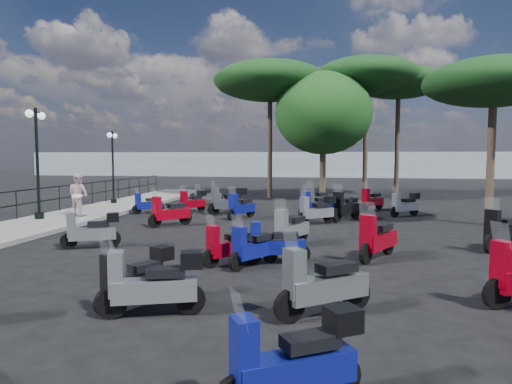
% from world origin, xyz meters
% --- Properties ---
extents(ground, '(120.00, 120.00, 0.00)m').
position_xyz_m(ground, '(0.00, 0.00, 0.00)').
color(ground, black).
rests_on(ground, ground).
extents(sidewalk, '(3.00, 30.00, 0.15)m').
position_xyz_m(sidewalk, '(-6.50, 3.00, 0.07)').
color(sidewalk, slate).
rests_on(sidewalk, ground).
extents(railing, '(0.04, 26.04, 1.10)m').
position_xyz_m(railing, '(-7.80, 2.80, 0.90)').
color(railing, black).
rests_on(railing, sidewalk).
extents(lamp_post_1, '(0.46, 1.23, 4.20)m').
position_xyz_m(lamp_post_1, '(-7.09, 2.45, 2.55)').
color(lamp_post_1, black).
rests_on(lamp_post_1, sidewalk).
extents(lamp_post_2, '(0.39, 1.07, 3.65)m').
position_xyz_m(lamp_post_2, '(-7.08, 8.38, 2.23)').
color(lamp_post_2, black).
rests_on(lamp_post_2, sidewalk).
extents(pedestrian_far, '(0.99, 0.87, 1.70)m').
position_xyz_m(pedestrian_far, '(-6.09, 3.52, 1.00)').
color(pedestrian_far, beige).
rests_on(pedestrian_far, sidewalk).
extents(scooter_2, '(1.13, 1.09, 1.18)m').
position_xyz_m(scooter_2, '(-4.13, 5.75, 0.41)').
color(scooter_2, black).
rests_on(scooter_2, ground).
extents(scooter_3, '(1.50, 1.03, 1.36)m').
position_xyz_m(scooter_3, '(-2.54, 9.66, 0.47)').
color(scooter_3, black).
rests_on(scooter_3, ground).
extents(scooter_4, '(1.65, 0.81, 1.36)m').
position_xyz_m(scooter_4, '(1.21, -6.47, 0.51)').
color(scooter_4, black).
rests_on(scooter_4, ground).
extents(scooter_5, '(0.91, 1.44, 1.25)m').
position_xyz_m(scooter_5, '(0.75, -6.07, 0.47)').
color(scooter_5, black).
rests_on(scooter_5, ground).
extents(scooter_6, '(1.48, 0.90, 1.28)m').
position_xyz_m(scooter_6, '(-2.58, -1.66, 0.48)').
color(scooter_6, black).
rests_on(scooter_6, ground).
extents(scooter_7, '(1.23, 1.40, 1.40)m').
position_xyz_m(scooter_7, '(-1.87, 2.45, 0.49)').
color(scooter_7, black).
rests_on(scooter_7, ground).
extents(scooter_8, '(1.57, 1.30, 1.48)m').
position_xyz_m(scooter_8, '(-0.56, 6.14, 0.56)').
color(scooter_8, black).
rests_on(scooter_8, ground).
extents(scooter_9, '(0.95, 1.45, 1.27)m').
position_xyz_m(scooter_9, '(-2.28, 6.48, 0.48)').
color(scooter_9, black).
rests_on(scooter_9, ground).
extents(scooter_10, '(1.59, 0.68, 1.29)m').
position_xyz_m(scooter_10, '(2.66, -2.63, 0.45)').
color(scooter_10, black).
rests_on(scooter_10, ground).
extents(scooter_11, '(1.10, 1.23, 1.24)m').
position_xyz_m(scooter_11, '(1.60, -2.90, 0.43)').
color(scooter_11, black).
rests_on(scooter_11, ground).
extents(scooter_12, '(1.43, 1.18, 1.35)m').
position_xyz_m(scooter_12, '(3.38, 3.87, 0.51)').
color(scooter_12, black).
rests_on(scooter_12, ground).
extents(scooter_13, '(0.94, 1.54, 1.34)m').
position_xyz_m(scooter_13, '(0.29, 4.81, 0.47)').
color(scooter_13, black).
rests_on(scooter_13, ground).
extents(scooter_14, '(1.14, 1.42, 1.36)m').
position_xyz_m(scooter_14, '(3.22, 8.64, 0.47)').
color(scooter_14, black).
rests_on(scooter_14, ground).
extents(scooter_15, '(1.44, 1.01, 1.29)m').
position_xyz_m(scooter_15, '(3.64, -8.75, 0.49)').
color(scooter_15, black).
rests_on(scooter_15, ground).
extents(scooter_16, '(1.51, 1.21, 1.45)m').
position_xyz_m(scooter_16, '(3.86, -6.01, 0.50)').
color(scooter_16, black).
rests_on(scooter_16, ground).
extents(scooter_17, '(0.97, 1.38, 1.26)m').
position_xyz_m(scooter_17, '(2.21, -3.03, 0.44)').
color(scooter_17, black).
rests_on(scooter_17, ground).
extents(scooter_18, '(0.93, 1.63, 1.39)m').
position_xyz_m(scooter_18, '(2.82, -0.39, 0.48)').
color(scooter_18, black).
rests_on(scooter_18, ground).
extents(scooter_19, '(1.56, 1.02, 1.39)m').
position_xyz_m(scooter_19, '(3.32, 5.75, 0.48)').
color(scooter_19, black).
rests_on(scooter_19, ground).
extents(scooter_20, '(1.13, 1.43, 1.37)m').
position_xyz_m(scooter_20, '(5.73, 8.44, 0.47)').
color(scooter_20, black).
rests_on(scooter_20, ground).
extents(scooter_23, '(1.05, 1.68, 1.47)m').
position_xyz_m(scooter_23, '(5.08, -1.76, 0.51)').
color(scooter_23, black).
rests_on(scooter_23, ground).
extents(scooter_24, '(1.33, 1.43, 1.47)m').
position_xyz_m(scooter_24, '(8.48, -0.05, 0.51)').
color(scooter_24, black).
rests_on(scooter_24, ground).
extents(scooter_25, '(1.34, 1.14, 1.28)m').
position_xyz_m(scooter_25, '(6.96, 6.72, 0.48)').
color(scooter_25, black).
rests_on(scooter_25, ground).
extents(scooter_26, '(1.14, 1.63, 1.49)m').
position_xyz_m(scooter_26, '(4.47, 5.02, 0.52)').
color(scooter_26, black).
rests_on(scooter_26, ground).
extents(broadleaf_tree, '(5.53, 5.53, 7.32)m').
position_xyz_m(broadleaf_tree, '(3.34, 13.27, 4.96)').
color(broadleaf_tree, '#38281E').
rests_on(broadleaf_tree, ground).
extents(pine_0, '(6.01, 6.01, 8.32)m').
position_xyz_m(pine_0, '(5.80, 14.76, 7.24)').
color(pine_0, '#38281E').
rests_on(pine_0, ground).
extents(pine_1, '(5.62, 5.62, 8.04)m').
position_xyz_m(pine_1, '(7.83, 16.41, 7.02)').
color(pine_1, '#38281E').
rests_on(pine_1, ground).
extents(pine_2, '(6.78, 6.78, 8.19)m').
position_xyz_m(pine_2, '(0.13, 14.25, 6.99)').
color(pine_2, '#38281E').
rests_on(pine_2, ground).
extents(pine_3, '(5.00, 5.00, 6.06)m').
position_xyz_m(pine_3, '(9.63, 4.71, 5.17)').
color(pine_3, '#38281E').
rests_on(pine_3, ground).
extents(distant_hills, '(70.00, 8.00, 3.00)m').
position_xyz_m(distant_hills, '(0.00, 45.00, 1.50)').
color(distant_hills, gray).
rests_on(distant_hills, ground).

